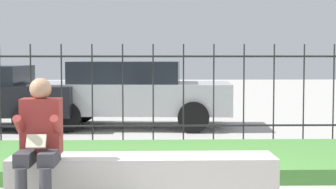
{
  "coord_description": "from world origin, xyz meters",
  "views": [
    {
      "loc": [
        -0.03,
        -5.64,
        1.49
      ],
      "look_at": [
        0.22,
        2.79,
        0.92
      ],
      "focal_mm": 60.0,
      "sensor_mm": 36.0,
      "label": 1
    }
  ],
  "objects": [
    {
      "name": "stone_bench",
      "position": [
        -0.12,
        0.0,
        0.22
      ],
      "size": [
        2.68,
        0.55,
        0.49
      ],
      "color": "beige",
      "rests_on": "ground_plane"
    },
    {
      "name": "person_seated_reader",
      "position": [
        -1.1,
        -0.31,
        0.71
      ],
      "size": [
        0.42,
        0.73,
        1.29
      ],
      "color": "black",
      "rests_on": "ground_plane"
    },
    {
      "name": "car_parked_center",
      "position": [
        -0.44,
        6.17,
        0.74
      ],
      "size": [
        4.16,
        2.2,
        1.38
      ],
      "rotation": [
        0.0,
        0.0,
        -0.07
      ],
      "color": "#B7B7BC",
      "rests_on": "ground_plane"
    },
    {
      "name": "grass_berm",
      "position": [
        0.0,
        1.9,
        0.09
      ],
      "size": [
        9.54,
        2.4,
        0.18
      ],
      "color": "#4C893D",
      "rests_on": "ground_plane"
    },
    {
      "name": "iron_fence",
      "position": [
        0.0,
        3.63,
        0.88
      ],
      "size": [
        7.54,
        0.03,
        1.69
      ],
      "color": "#232326",
      "rests_on": "ground_plane"
    }
  ]
}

